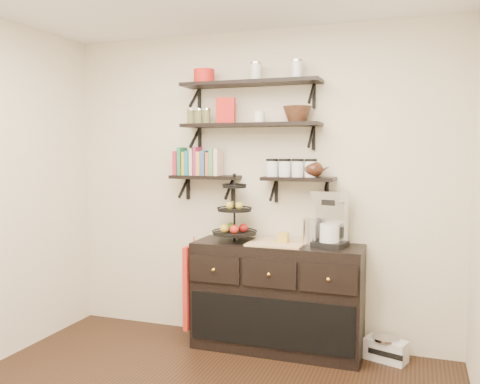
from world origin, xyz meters
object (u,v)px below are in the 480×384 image
at_px(fruit_stand, 235,219).
at_px(radio, 386,349).
at_px(coffee_maker, 331,220).
at_px(sideboard, 277,297).

xyz_separation_m(fruit_stand, radio, (1.25, 0.06, -1.00)).
bearing_deg(coffee_maker, radio, 18.01).
distance_m(fruit_stand, radio, 1.60).
relative_size(sideboard, coffee_maker, 3.11).
relative_size(coffee_maker, radio, 1.27).
relative_size(fruit_stand, coffee_maker, 1.22).
height_order(fruit_stand, coffee_maker, fruit_stand).
relative_size(fruit_stand, radio, 1.55).
bearing_deg(sideboard, fruit_stand, 179.35).
height_order(sideboard, radio, sideboard).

